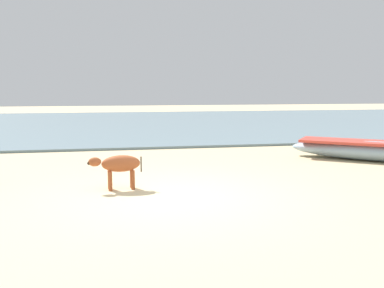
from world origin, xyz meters
TOP-DOWN VIEW (x-y plane):
  - ground at (0.00, 0.00)m, footprint 80.00×80.00m
  - sea_water at (0.00, 16.00)m, footprint 60.00×20.00m
  - fishing_boat_4 at (5.95, 2.74)m, footprint 4.29×3.57m
  - calf_near_rust at (-0.93, 0.77)m, footprint 1.03×0.35m

SIDE VIEW (x-z plane):
  - ground at x=0.00m, z-range 0.00..0.00m
  - sea_water at x=0.00m, z-range 0.00..0.08m
  - fishing_boat_4 at x=5.95m, z-range -0.08..0.64m
  - calf_near_rust at x=-0.93m, z-range 0.15..0.81m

